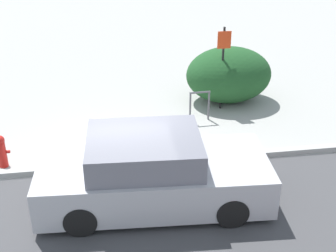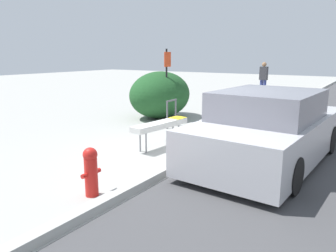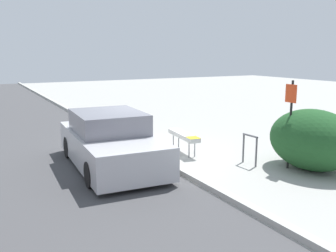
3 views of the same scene
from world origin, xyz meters
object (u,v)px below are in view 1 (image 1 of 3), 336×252
object	(u,v)px
bike_rack	(200,103)
fire_hydrant	(1,150)
parked_car_near	(152,173)
bench	(128,123)
sign_post	(223,61)

from	to	relation	value
bike_rack	fire_hydrant	distance (m)	5.02
bike_rack	parked_car_near	distance (m)	3.74
bench	sign_post	xyz separation A→B (m)	(2.67, 1.58, 0.86)
parked_car_near	bench	bearing A→B (deg)	99.95
bench	parked_car_near	distance (m)	2.44
bench	sign_post	world-z (taller)	sign_post
bench	fire_hydrant	bearing A→B (deg)	-160.59
bike_rack	bench	bearing A→B (deg)	-154.31
sign_post	fire_hydrant	xyz separation A→B (m)	(-5.50, -2.24, -0.98)
bench	bike_rack	world-z (taller)	bike_rack
sign_post	fire_hydrant	bearing A→B (deg)	-157.82
bench	parked_car_near	xyz separation A→B (m)	(0.28, -2.43, 0.14)
bench	parked_car_near	world-z (taller)	parked_car_near
sign_post	fire_hydrant	world-z (taller)	sign_post
bench	fire_hydrant	world-z (taller)	fire_hydrant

